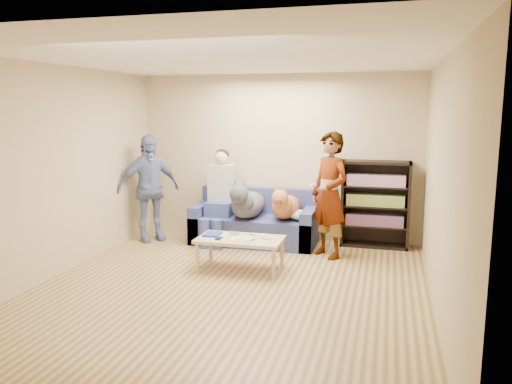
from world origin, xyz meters
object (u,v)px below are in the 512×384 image
(dog_tan, at_px, (285,206))
(dog_gray, at_px, (247,203))
(coffee_table, at_px, (240,241))
(notebook_blue, at_px, (212,234))
(sofa, at_px, (255,224))
(person_standing_right, at_px, (330,195))
(camera_silver, at_px, (234,233))
(bookshelf, at_px, (375,202))
(person_standing_left, at_px, (149,188))
(person_seated, at_px, (220,193))

(dog_tan, bearing_deg, dog_gray, -170.85)
(dog_gray, bearing_deg, coffee_table, -78.16)
(notebook_blue, height_order, sofa, sofa)
(notebook_blue, bearing_deg, sofa, 79.64)
(person_standing_right, height_order, sofa, person_standing_right)
(camera_silver, height_order, coffee_table, camera_silver)
(dog_tan, bearing_deg, bookshelf, 15.80)
(person_standing_right, relative_size, coffee_table, 1.60)
(coffee_table, distance_m, bookshelf, 2.30)
(person_standing_right, height_order, camera_silver, person_standing_right)
(person_standing_right, distance_m, person_standing_left, 2.85)
(notebook_blue, distance_m, dog_tan, 1.40)
(notebook_blue, bearing_deg, camera_silver, 14.04)
(dog_gray, bearing_deg, person_standing_right, -11.32)
(dog_gray, xyz_separation_m, bookshelf, (1.87, 0.46, 0.02))
(person_standing_right, bearing_deg, coffee_table, -98.43)
(dog_tan, bearing_deg, person_seated, 179.56)
(dog_gray, distance_m, bookshelf, 1.93)
(person_standing_left, xyz_separation_m, notebook_blue, (1.41, -0.99, -0.40))
(dog_gray, relative_size, bookshelf, 0.97)
(person_standing_left, distance_m, bookshelf, 3.49)
(person_standing_left, height_order, person_seated, person_standing_left)
(dog_gray, height_order, coffee_table, dog_gray)
(camera_silver, relative_size, person_seated, 0.07)
(camera_silver, xyz_separation_m, person_seated, (-0.58, 1.11, 0.33))
(sofa, bearing_deg, person_standing_right, -21.92)
(bookshelf, bearing_deg, dog_tan, -164.20)
(camera_silver, distance_m, bookshelf, 2.30)
(notebook_blue, bearing_deg, person_standing_left, 144.82)
(person_standing_right, distance_m, notebook_blue, 1.71)
(person_standing_left, height_order, camera_silver, person_standing_left)
(person_standing_left, bearing_deg, dog_tan, -41.66)
(person_standing_left, height_order, notebook_blue, person_standing_left)
(notebook_blue, height_order, person_seated, person_seated)
(camera_silver, bearing_deg, dog_gray, 96.59)
(coffee_table, bearing_deg, bookshelf, 44.11)
(person_seated, bearing_deg, bookshelf, 8.77)
(person_standing_right, distance_m, dog_tan, 0.82)
(person_seated, distance_m, coffee_table, 1.47)
(camera_silver, bearing_deg, bookshelf, 39.86)
(person_standing_right, relative_size, camera_silver, 15.98)
(person_seated, xyz_separation_m, bookshelf, (2.34, 0.36, -0.09))
(camera_silver, bearing_deg, sofa, 91.93)
(sofa, bearing_deg, dog_gray, -108.24)
(sofa, distance_m, dog_tan, 0.62)
(notebook_blue, bearing_deg, bookshelf, 37.04)
(camera_silver, distance_m, dog_gray, 1.04)
(person_seated, height_order, bookshelf, person_seated)
(bookshelf, bearing_deg, person_seated, -171.23)
(dog_tan, relative_size, coffee_table, 1.05)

